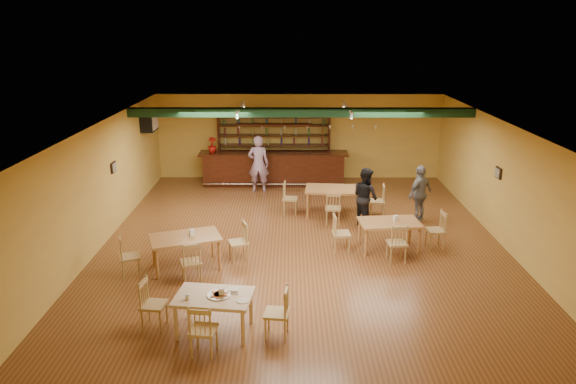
{
  "coord_description": "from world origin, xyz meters",
  "views": [
    {
      "loc": [
        -0.31,
        -12.38,
        5.25
      ],
      "look_at": [
        -0.37,
        0.6,
        1.15
      ],
      "focal_mm": 32.83,
      "sensor_mm": 36.0,
      "label": 1
    }
  ],
  "objects_px": {
    "near_table": "(214,313)",
    "patron_bar": "(258,164)",
    "dining_table_b": "(333,202)",
    "dining_table_d": "(389,235)",
    "bar_counter": "(274,168)",
    "dining_table_c": "(186,252)",
    "patron_right_a": "(365,197)"
  },
  "relations": [
    {
      "from": "near_table",
      "to": "patron_bar",
      "type": "distance_m",
      "value": 8.45
    },
    {
      "from": "dining_table_d",
      "to": "patron_bar",
      "type": "xyz_separation_m",
      "value": [
        -3.45,
        4.75,
        0.58
      ]
    },
    {
      "from": "dining_table_b",
      "to": "dining_table_d",
      "type": "height_order",
      "value": "dining_table_b"
    },
    {
      "from": "dining_table_b",
      "to": "patron_right_a",
      "type": "height_order",
      "value": "patron_right_a"
    },
    {
      "from": "bar_counter",
      "to": "dining_table_d",
      "type": "height_order",
      "value": "bar_counter"
    },
    {
      "from": "bar_counter",
      "to": "patron_right_a",
      "type": "height_order",
      "value": "patron_right_a"
    },
    {
      "from": "dining_table_c",
      "to": "near_table",
      "type": "bearing_deg",
      "value": -88.48
    },
    {
      "from": "dining_table_b",
      "to": "patron_bar",
      "type": "relative_size",
      "value": 0.85
    },
    {
      "from": "near_table",
      "to": "patron_right_a",
      "type": "relative_size",
      "value": 0.83
    },
    {
      "from": "dining_table_b",
      "to": "patron_right_a",
      "type": "bearing_deg",
      "value": -39.93
    },
    {
      "from": "near_table",
      "to": "patron_right_a",
      "type": "height_order",
      "value": "patron_right_a"
    },
    {
      "from": "dining_table_c",
      "to": "patron_right_a",
      "type": "xyz_separation_m",
      "value": [
        4.4,
        2.74,
        0.43
      ]
    },
    {
      "from": "dining_table_c",
      "to": "dining_table_d",
      "type": "bearing_deg",
      "value": -6.84
    },
    {
      "from": "bar_counter",
      "to": "patron_bar",
      "type": "height_order",
      "value": "patron_bar"
    },
    {
      "from": "near_table",
      "to": "dining_table_c",
      "type": "bearing_deg",
      "value": 118.04
    },
    {
      "from": "bar_counter",
      "to": "dining_table_c",
      "type": "xyz_separation_m",
      "value": [
        -1.78,
        -6.64,
        -0.18
      ]
    },
    {
      "from": "dining_table_d",
      "to": "dining_table_b",
      "type": "bearing_deg",
      "value": 109.83
    },
    {
      "from": "near_table",
      "to": "patron_right_a",
      "type": "distance_m",
      "value": 6.36
    },
    {
      "from": "dining_table_b",
      "to": "dining_table_c",
      "type": "distance_m",
      "value": 5.05
    },
    {
      "from": "dining_table_d",
      "to": "patron_bar",
      "type": "height_order",
      "value": "patron_bar"
    },
    {
      "from": "dining_table_c",
      "to": "patron_right_a",
      "type": "bearing_deg",
      "value": 12.52
    },
    {
      "from": "patron_bar",
      "to": "dining_table_d",
      "type": "bearing_deg",
      "value": 128.98
    },
    {
      "from": "patron_bar",
      "to": "patron_right_a",
      "type": "bearing_deg",
      "value": 138.18
    },
    {
      "from": "bar_counter",
      "to": "dining_table_d",
      "type": "relative_size",
      "value": 3.5
    },
    {
      "from": "dining_table_b",
      "to": "dining_table_d",
      "type": "xyz_separation_m",
      "value": [
        1.16,
        -2.48,
        -0.04
      ]
    },
    {
      "from": "dining_table_b",
      "to": "patron_right_a",
      "type": "distance_m",
      "value": 1.2
    },
    {
      "from": "bar_counter",
      "to": "near_table",
      "type": "xyz_separation_m",
      "value": [
        -0.78,
        -9.25,
        -0.21
      ]
    },
    {
      "from": "dining_table_c",
      "to": "dining_table_d",
      "type": "height_order",
      "value": "dining_table_c"
    },
    {
      "from": "dining_table_b",
      "to": "patron_right_a",
      "type": "xyz_separation_m",
      "value": [
        0.8,
        -0.8,
        0.41
      ]
    },
    {
      "from": "dining_table_c",
      "to": "dining_table_b",
      "type": "bearing_deg",
      "value": 25.12
    },
    {
      "from": "dining_table_b",
      "to": "dining_table_d",
      "type": "relative_size",
      "value": 1.11
    },
    {
      "from": "dining_table_c",
      "to": "patron_bar",
      "type": "height_order",
      "value": "patron_bar"
    }
  ]
}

